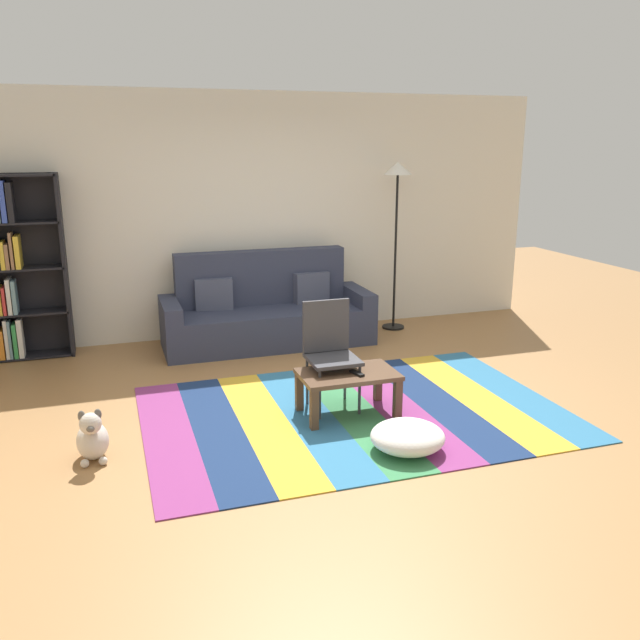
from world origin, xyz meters
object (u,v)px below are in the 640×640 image
at_px(tv_remote, 357,373).
at_px(folding_chair, 330,346).
at_px(couch, 266,313).
at_px(pouf, 408,437).
at_px(coffee_table, 348,380).
at_px(dog, 92,438).
at_px(standing_lamp, 397,191).
at_px(bookshelf, 7,270).

bearing_deg(tv_remote, folding_chair, 99.33).
distance_m(couch, pouf, 2.94).
relative_size(coffee_table, tv_remote, 5.21).
bearing_deg(dog, coffee_table, 5.07).
bearing_deg(standing_lamp, tv_remote, -120.61).
height_order(couch, tv_remote, couch).
height_order(standing_lamp, folding_chair, standing_lamp).
height_order(bookshelf, dog, bookshelf).
xyz_separation_m(coffee_table, tv_remote, (0.05, -0.07, 0.07)).
xyz_separation_m(couch, bookshelf, (-2.57, 0.28, 0.59)).
relative_size(coffee_table, folding_chair, 0.87).
xyz_separation_m(couch, folding_chair, (0.07, -1.94, 0.20)).
xyz_separation_m(standing_lamp, folding_chair, (-1.52, -2.05, -1.09)).
distance_m(coffee_table, pouf, 0.80).
bearing_deg(folding_chair, couch, 120.82).
height_order(dog, standing_lamp, standing_lamp).
xyz_separation_m(bookshelf, folding_chair, (2.64, -2.22, -0.39)).
xyz_separation_m(coffee_table, folding_chair, (-0.08, 0.22, 0.23)).
distance_m(dog, folding_chair, 1.97).
xyz_separation_m(bookshelf, standing_lamp, (4.16, -0.16, 0.70)).
bearing_deg(pouf, dog, 164.87).
relative_size(couch, bookshelf, 1.21).
bearing_deg(dog, tv_remote, 3.00).
xyz_separation_m(bookshelf, pouf, (2.90, -3.19, -0.81)).
bearing_deg(couch, coffee_table, -86.06).
xyz_separation_m(bookshelf, dog, (0.75, -2.61, -0.76)).
xyz_separation_m(dog, folding_chair, (1.89, 0.40, 0.37)).
height_order(couch, folding_chair, couch).
distance_m(bookshelf, standing_lamp, 4.22).
distance_m(coffee_table, dog, 1.98).
distance_m(coffee_table, folding_chair, 0.33).
distance_m(bookshelf, folding_chair, 3.47).
bearing_deg(standing_lamp, pouf, -112.57).
bearing_deg(folding_chair, tv_remote, -36.99).
bearing_deg(standing_lamp, coffee_table, -122.26).
bearing_deg(couch, pouf, -83.63).
bearing_deg(pouf, coffee_table, 103.18).
distance_m(pouf, dog, 2.22).
bearing_deg(couch, dog, -127.97).
height_order(dog, tv_remote, dog).
relative_size(coffee_table, pouf, 1.45).
relative_size(bookshelf, folding_chair, 2.07).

